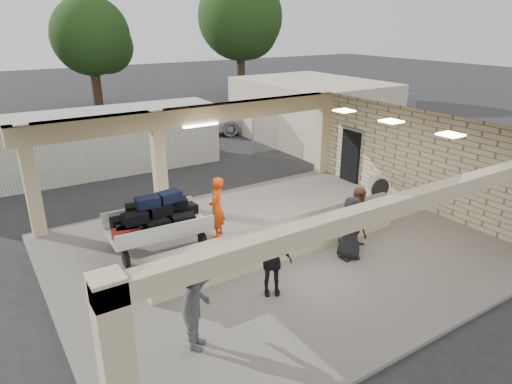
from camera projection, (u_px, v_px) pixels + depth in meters
ground at (275, 252)px, 13.16m from camera, size 120.00×120.00×0.00m
pavilion at (268, 200)px, 13.32m from camera, size 12.01×10.00×3.55m
baggage_counter at (285, 240)px, 12.56m from camera, size 8.20×0.58×0.98m
luggage_cart at (156, 220)px, 12.89m from camera, size 2.86×1.87×1.61m
drum_fan at (378, 188)px, 16.46m from camera, size 0.87×0.47×0.93m
baggage_handler at (217, 208)px, 13.56m from camera, size 0.75×0.76×1.89m
passenger_a at (359, 218)px, 12.94m from camera, size 0.90×0.41×1.82m
passenger_b at (271, 262)px, 10.73m from camera, size 1.04×0.77×1.68m
passenger_c at (197, 306)px, 8.86m from camera, size 1.16×1.20×1.92m
passenger_d at (351, 228)px, 12.34m from camera, size 0.93×0.54×1.79m
car_white_a at (255, 117)px, 27.50m from camera, size 5.87×3.66×1.56m
car_white_b at (289, 114)px, 28.72m from camera, size 5.00×2.89×1.49m
car_dark at (205, 118)px, 27.29m from camera, size 4.66×3.65×1.49m
container_white at (74, 145)px, 19.19m from camera, size 12.45×2.85×2.68m
fence at (343, 120)px, 25.45m from camera, size 12.06×0.06×2.03m
tree_mid at (95, 39)px, 33.12m from camera, size 6.00×5.60×8.00m
tree_right at (243, 21)px, 38.00m from camera, size 7.20×7.00×10.00m
adjacent_building at (311, 110)px, 25.28m from camera, size 6.00×8.00×3.20m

